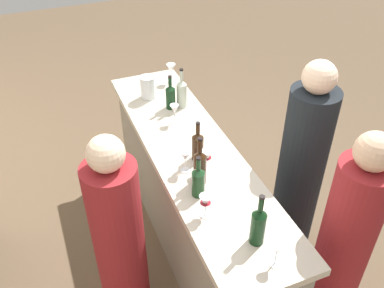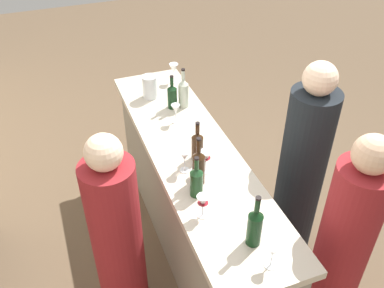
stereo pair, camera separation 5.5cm
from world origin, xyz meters
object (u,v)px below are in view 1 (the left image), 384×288
water_pitcher (148,87)px  person_center_guest (343,246)px  wine_glass_near_left (171,69)px  wine_glass_near_center (277,251)px  wine_bottle_second_left_olive_green (198,181)px  person_left_guest (300,172)px  wine_bottle_center_amber_brown (200,166)px  wine_bottle_second_right_amber_brown (198,145)px  wine_bottle_rightmost_clear_pale (182,92)px  wine_glass_far_left (207,158)px  wine_glass_far_center (185,157)px  wine_glass_far_right (205,202)px  wine_bottle_far_right_dark_green (171,96)px  wine_bottle_leftmost_dark_green (258,225)px  wine_glass_near_right (174,110)px  person_right_guest (119,240)px

water_pitcher → person_center_guest: size_ratio=0.12×
wine_glass_near_left → wine_glass_near_center: (-1.98, 0.16, -0.02)m
wine_bottle_second_left_olive_green → water_pitcher: (1.19, -0.06, -0.01)m
person_left_guest → wine_bottle_center_amber_brown: bearing=6.5°
wine_bottle_second_right_amber_brown → wine_glass_near_left: bearing=-10.2°
wine_bottle_rightmost_clear_pale → wine_glass_far_left: (-0.79, 0.13, -0.01)m
wine_glass_far_left → water_pitcher: size_ratio=0.86×
wine_glass_near_left → wine_glass_far_center: bearing=164.6°
wine_bottle_center_amber_brown → wine_bottle_second_right_amber_brown: wine_bottle_center_amber_brown is taller
wine_bottle_center_amber_brown → wine_glass_near_center: (-0.71, -0.12, -0.03)m
wine_glass_far_right → person_left_guest: bearing=-71.4°
wine_glass_near_center → wine_glass_far_center: (0.85, 0.16, 0.01)m
wine_glass_near_center → wine_glass_far_center: size_ratio=0.93×
wine_bottle_second_right_amber_brown → wine_bottle_rightmost_clear_pale: wine_bottle_rightmost_clear_pale is taller
wine_bottle_second_right_amber_brown → wine_bottle_far_right_dark_green: 0.66m
wine_bottle_far_right_dark_green → wine_glass_near_left: size_ratio=1.68×
wine_bottle_center_amber_brown → water_pitcher: size_ratio=1.81×
wine_bottle_second_left_olive_green → wine_glass_far_right: (-0.17, 0.03, -0.00)m
person_center_guest → wine_bottle_center_amber_brown: bearing=-40.6°
wine_bottle_second_left_olive_green → wine_bottle_second_right_amber_brown: wine_bottle_second_right_amber_brown is taller
wine_glass_far_center → wine_glass_near_center: bearing=-169.5°
wine_bottle_leftmost_dark_green → wine_glass_far_left: wine_bottle_leftmost_dark_green is taller
wine_bottle_far_right_dark_green → wine_glass_near_right: size_ratio=1.88×
wine_bottle_second_right_amber_brown → wine_bottle_far_right_dark_green: (0.66, -0.04, -0.00)m
wine_glass_far_left → person_right_guest: bearing=99.6°
person_left_guest → person_right_guest: size_ratio=1.11×
wine_glass_near_left → wine_glass_far_left: bearing=170.9°
wine_bottle_second_right_amber_brown → wine_bottle_rightmost_clear_pale: size_ratio=0.89×
wine_bottle_rightmost_clear_pale → person_center_guest: (-1.49, -0.46, -0.35)m
wine_bottle_second_right_amber_brown → water_pitcher: size_ratio=1.54×
wine_glass_far_right → wine_bottle_center_amber_brown: bearing=-16.3°
wine_bottle_far_right_dark_green → wine_glass_far_left: wine_bottle_far_right_dark_green is taller
wine_bottle_second_left_olive_green → wine_glass_far_left: size_ratio=1.77×
wine_glass_far_left → wine_bottle_leftmost_dark_green: bearing=-178.2°
wine_glass_near_right → water_pitcher: size_ratio=0.79×
wine_bottle_leftmost_dark_green → wine_bottle_rightmost_clear_pale: (1.42, -0.11, -0.00)m
wine_glass_near_left → person_right_guest: 1.59m
wine_bottle_far_right_dark_green → wine_glass_near_right: 0.20m
wine_glass_near_center → person_right_guest: person_right_guest is taller
wine_glass_far_right → person_left_guest: size_ratio=0.09×
wine_bottle_leftmost_dark_green → wine_glass_far_left: bearing=1.8°
person_left_guest → wine_glass_near_center: bearing=52.4°
wine_glass_near_right → water_pitcher: bearing=10.6°
wine_glass_near_right → wine_glass_far_right: bearing=170.2°
wine_glass_far_left → person_center_guest: (-0.70, -0.60, -0.34)m
wine_glass_far_center → wine_glass_far_right: size_ratio=1.03×
wine_glass_near_center → wine_glass_far_center: bearing=10.5°
wine_bottle_rightmost_clear_pale → wine_glass_near_center: 1.58m
wine_bottle_center_amber_brown → wine_bottle_second_right_amber_brown: bearing=-20.3°
wine_glass_near_center → wine_glass_near_right: bearing=1.2°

